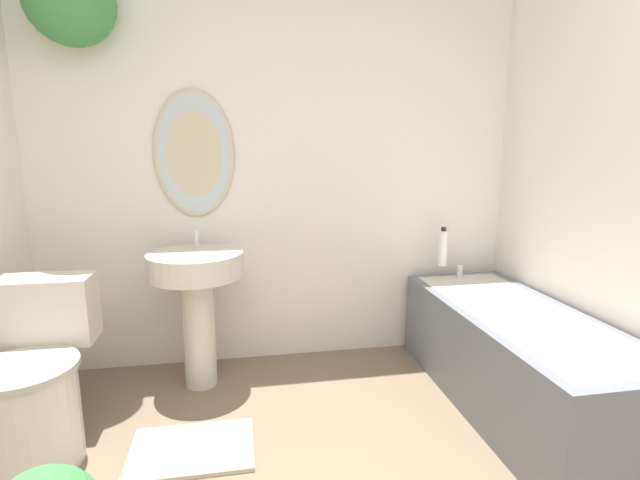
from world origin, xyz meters
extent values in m
cube|color=silver|center=(0.00, 2.32, 1.20)|extent=(2.94, 0.06, 2.40)
ellipsoid|color=beige|center=(-0.50, 2.28, 1.26)|extent=(0.44, 0.02, 0.71)
ellipsoid|color=silver|center=(-0.50, 2.27, 1.26)|extent=(0.40, 0.01, 0.67)
sphere|color=#3D8442|center=(-1.05, 2.16, 2.01)|extent=(0.43, 0.43, 0.43)
cylinder|color=beige|center=(-1.14, 1.43, 0.21)|extent=(0.39, 0.39, 0.42)
cylinder|color=#B1ADA0|center=(-1.14, 1.43, 0.43)|extent=(0.42, 0.42, 0.02)
cube|color=beige|center=(-1.14, 1.73, 0.57)|extent=(0.40, 0.21, 0.31)
cylinder|color=beige|center=(-0.50, 2.00, 0.31)|extent=(0.17, 0.17, 0.62)
cylinder|color=beige|center=(-0.50, 2.00, 0.69)|extent=(0.50, 0.50, 0.13)
cylinder|color=silver|center=(-0.50, 2.14, 0.80)|extent=(0.02, 0.02, 0.10)
cube|color=slate|center=(1.09, 1.50, 0.25)|extent=(0.61, 1.50, 0.50)
cube|color=beige|center=(1.09, 1.50, 0.48)|extent=(0.51, 1.40, 0.04)
cylinder|color=silver|center=(1.09, 2.14, 0.54)|extent=(0.04, 0.04, 0.08)
cylinder|color=white|center=(0.98, 2.17, 0.69)|extent=(0.06, 0.06, 0.22)
cylinder|color=black|center=(0.98, 2.17, 0.81)|extent=(0.03, 0.03, 0.02)
cube|color=#B7A88E|center=(-0.50, 1.40, 0.01)|extent=(0.53, 0.37, 0.02)
camera|label=1|loc=(-0.27, -0.47, 1.29)|focal=26.00mm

